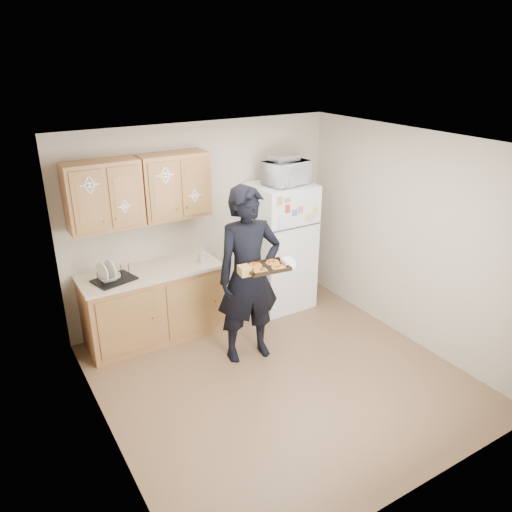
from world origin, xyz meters
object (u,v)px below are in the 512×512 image
at_px(person, 249,276).
at_px(baking_tray, 267,268).
at_px(microwave, 286,173).
at_px(dish_rack, 114,274).
at_px(refrigerator, 281,246).

height_order(person, baking_tray, person).
relative_size(person, baking_tray, 4.64).
distance_m(person, microwave, 1.57).
height_order(baking_tray, dish_rack, baking_tray).
bearing_deg(refrigerator, dish_rack, -179.69).
xyz_separation_m(person, microwave, (1.04, 0.82, 0.85)).
bearing_deg(dish_rack, microwave, -0.96).
bearing_deg(baking_tray, refrigerator, 58.28).
bearing_deg(microwave, baking_tray, -141.50).
height_order(microwave, dish_rack, microwave).
relative_size(person, microwave, 3.70).
relative_size(baking_tray, dish_rack, 1.01).
distance_m(microwave, dish_rack, 2.43).
bearing_deg(microwave, dish_rack, 169.27).
distance_m(refrigerator, person, 1.34).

